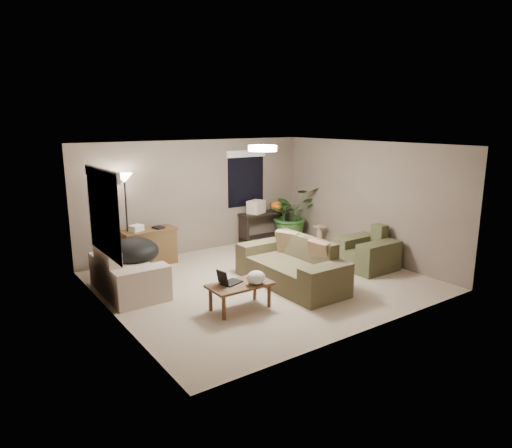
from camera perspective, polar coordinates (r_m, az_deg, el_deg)
room_shell at (r=8.19m, az=0.80°, el=1.11°), size 5.50×5.50×5.50m
main_sofa at (r=8.31m, az=4.54°, el=-5.59°), size 0.95×2.20×0.85m
throw_pillows at (r=8.36m, az=5.94°, el=-2.95°), size 0.39×1.38×0.47m
loveseat at (r=8.20m, az=-15.85°, el=-6.28°), size 0.90×1.60×0.85m
armchair at (r=9.43m, az=13.68°, el=-3.64°), size 0.95×1.00×0.85m
coffee_table at (r=7.22m, az=-2.01°, el=-7.92°), size 1.00×0.55×0.42m
laptop at (r=7.17m, az=-3.59°, el=-7.04°), size 0.40×0.32×0.24m
plastic_bag at (r=7.15m, az=-0.00°, el=-6.69°), size 0.36×0.34×0.21m
desk at (r=9.62m, az=-13.19°, el=-2.80°), size 1.10×0.50×0.75m
desk_papers at (r=9.45m, az=-14.18°, el=-0.48°), size 0.72×0.32×0.12m
console_table at (r=11.09m, az=1.07°, el=-0.07°), size 1.30×0.40×0.75m
pumpkin at (r=11.21m, az=2.53°, el=2.28°), size 0.32×0.32×0.23m
cardboard_box at (r=10.85m, az=0.01°, el=2.15°), size 0.49×0.44×0.30m
papasan_chair at (r=8.76m, az=-14.95°, el=-3.84°), size 1.12×1.12×0.80m
floor_lamp at (r=9.28m, az=-16.06°, el=4.18°), size 0.32×0.32×1.91m
ceiling_fixture at (r=8.03m, az=0.83°, el=9.45°), size 0.50×0.50×0.10m
houseplant at (r=11.24m, az=4.36°, el=0.50°), size 1.20×1.33×1.04m
cat_scratching_post at (r=10.83m, az=7.91°, el=-1.71°), size 0.32×0.32×0.50m
window_left at (r=7.18m, az=-18.67°, el=3.09°), size 0.05×1.56×1.33m
window_back at (r=10.86m, az=-1.26°, el=6.88°), size 1.06×0.05×1.33m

